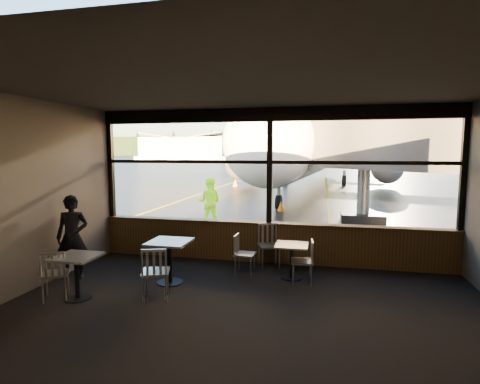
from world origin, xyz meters
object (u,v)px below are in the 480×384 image
(chair_near_e, at_px, (302,262))
(cone_nose, at_px, (281,206))
(chair_left_s, at_px, (55,274))
(chair_near_w, at_px, (245,255))
(passenger, at_px, (72,237))
(jet_bridge, at_px, (395,156))
(cafe_table_left, at_px, (77,277))
(cafe_table_near, at_px, (292,261))
(chair_near_n, at_px, (269,246))
(cone_wing, at_px, (235,183))
(airliner, at_px, (314,113))
(ground_crew, at_px, (209,202))
(cafe_table_mid, at_px, (170,262))
(chair_mid_s, at_px, (156,272))

(chair_near_e, distance_m, cone_nose, 8.89)
(chair_left_s, bearing_deg, chair_near_w, 4.68)
(passenger, bearing_deg, jet_bridge, 27.44)
(cafe_table_left, distance_m, cone_nose, 10.65)
(cafe_table_near, relative_size, chair_near_n, 0.73)
(chair_near_e, bearing_deg, cafe_table_left, 108.06)
(cafe_table_near, distance_m, cafe_table_left, 3.98)
(cafe_table_near, xyz_separation_m, passenger, (-4.28, -0.91, 0.49))
(chair_near_w, xyz_separation_m, passenger, (-3.32, -0.94, 0.42))
(jet_bridge, height_order, cone_wing, jet_bridge)
(airliner, height_order, ground_crew, airliner)
(chair_near_w, bearing_deg, cafe_table_mid, -55.28)
(chair_near_e, bearing_deg, chair_near_n, 36.37)
(chair_near_n, relative_size, chair_mid_s, 1.02)
(cafe_table_mid, xyz_separation_m, chair_near_e, (2.49, 0.53, 0.01))
(cafe_table_near, bearing_deg, airliner, 90.37)
(ground_crew, bearing_deg, cafe_table_mid, 95.05)
(cafe_table_left, height_order, chair_near_e, chair_near_e)
(cafe_table_near, bearing_deg, chair_mid_s, -144.58)
(cafe_table_mid, xyz_separation_m, cafe_table_left, (-1.25, -1.07, -0.03))
(jet_bridge, distance_m, chair_near_w, 7.85)
(cafe_table_mid, distance_m, passenger, 2.06)
(chair_near_n, bearing_deg, chair_near_e, 111.73)
(cafe_table_near, height_order, cafe_table_mid, cafe_table_mid)
(airliner, height_order, jet_bridge, airliner)
(cafe_table_near, distance_m, chair_near_n, 0.82)
(cone_nose, relative_size, cone_wing, 0.82)
(jet_bridge, xyz_separation_m, cone_wing, (-8.67, 12.83, -2.13))
(cone_nose, bearing_deg, chair_near_w, -88.82)
(cafe_table_mid, bearing_deg, chair_near_w, 31.97)
(chair_left_s, bearing_deg, cafe_table_left, -14.30)
(cafe_table_near, xyz_separation_m, chair_near_e, (0.22, -0.25, 0.08))
(cafe_table_near, bearing_deg, cafe_table_left, -152.34)
(chair_left_s, relative_size, cone_wing, 1.65)
(jet_bridge, relative_size, chair_near_w, 13.05)
(jet_bridge, xyz_separation_m, chair_left_s, (-6.87, -8.46, -1.96))
(cafe_table_left, distance_m, chair_mid_s, 1.36)
(chair_near_n, distance_m, chair_mid_s, 2.73)
(cafe_table_near, distance_m, chair_left_s, 4.33)
(chair_left_s, xyz_separation_m, cone_wing, (-1.80, 21.29, -0.17))
(chair_mid_s, distance_m, passenger, 2.21)
(chair_near_e, relative_size, chair_near_w, 1.02)
(cafe_table_mid, xyz_separation_m, chair_near_w, (1.31, 0.82, 0.00))
(cafe_table_mid, xyz_separation_m, cone_wing, (-3.40, 20.13, -0.15))
(cafe_table_left, height_order, cone_nose, cafe_table_left)
(jet_bridge, bearing_deg, cafe_table_mid, -125.85)
(airliner, xyz_separation_m, chair_left_s, (-3.74, -22.78, -4.87))
(chair_left_s, relative_size, passenger, 0.53)
(chair_near_e, relative_size, passenger, 0.51)
(jet_bridge, height_order, chair_near_e, jet_bridge)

